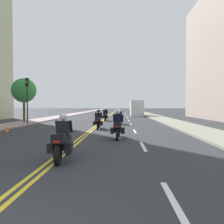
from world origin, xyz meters
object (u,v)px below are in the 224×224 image
(motorcycle_0, at_px, (63,141))
(parked_truck, at_px, (136,109))
(motorcycle_2, at_px, (98,121))
(motorcycle_1, at_px, (118,127))
(traffic_light_near, at_px, (27,92))
(motorcycle_4, at_px, (105,116))
(street_tree_0, at_px, (24,91))
(traffic_cone_2, at_px, (7,128))
(motorcycle_3, at_px, (119,118))

(motorcycle_0, distance_m, parked_truck, 33.85)
(parked_truck, bearing_deg, motorcycle_2, -101.26)
(motorcycle_1, relative_size, motorcycle_2, 1.05)
(motorcycle_0, height_order, motorcycle_2, motorcycle_0)
(traffic_light_near, xyz_separation_m, parked_truck, (11.97, 19.55, -1.87))
(motorcycle_2, xyz_separation_m, motorcycle_4, (-0.11, 9.60, 0.01))
(motorcycle_0, height_order, motorcycle_4, motorcycle_4)
(street_tree_0, bearing_deg, traffic_light_near, -59.46)
(motorcycle_0, xyz_separation_m, traffic_light_near, (-7.16, 13.95, 2.50))
(motorcycle_1, xyz_separation_m, motorcycle_4, (-1.75, 14.84, 0.00))
(street_tree_0, bearing_deg, motorcycle_0, -62.36)
(traffic_light_near, bearing_deg, motorcycle_4, 38.98)
(motorcycle_4, xyz_separation_m, traffic_cone_2, (-5.87, -12.34, -0.31))
(motorcycle_0, height_order, motorcycle_3, motorcycle_0)
(traffic_cone_2, bearing_deg, motorcycle_0, -52.02)
(motorcycle_3, height_order, traffic_light_near, traffic_light_near)
(street_tree_0, bearing_deg, motorcycle_2, -34.64)
(motorcycle_1, height_order, motorcycle_3, motorcycle_1)
(motorcycle_1, xyz_separation_m, traffic_cone_2, (-7.62, 2.50, -0.31))
(parked_truck, bearing_deg, traffic_light_near, -121.48)
(motorcycle_0, bearing_deg, parked_truck, 79.32)
(motorcycle_3, relative_size, parked_truck, 0.33)
(motorcycle_0, distance_m, traffic_cone_2, 9.46)
(motorcycle_3, xyz_separation_m, motorcycle_4, (-1.73, 4.84, 0.03))
(motorcycle_2, relative_size, parked_truck, 0.33)
(street_tree_0, bearing_deg, motorcycle_3, -6.67)
(motorcycle_1, relative_size, traffic_light_near, 0.50)
(motorcycle_0, relative_size, motorcycle_1, 1.00)
(motorcycle_1, height_order, traffic_light_near, traffic_light_near)
(traffic_light_near, distance_m, street_tree_0, 2.58)
(motorcycle_3, bearing_deg, traffic_cone_2, -137.17)
(motorcycle_0, height_order, traffic_cone_2, motorcycle_0)
(motorcycle_3, distance_m, traffic_light_near, 9.35)
(traffic_light_near, xyz_separation_m, street_tree_0, (-1.30, 2.20, 0.34))
(motorcycle_0, bearing_deg, motorcycle_4, 87.33)
(motorcycle_2, xyz_separation_m, parked_truck, (4.64, 23.31, 0.63))
(motorcycle_3, bearing_deg, motorcycle_2, -110.60)
(motorcycle_1, relative_size, motorcycle_3, 1.07)
(motorcycle_1, bearing_deg, motorcycle_4, 98.86)
(motorcycle_0, distance_m, street_tree_0, 18.45)
(motorcycle_1, relative_size, traffic_cone_2, 3.24)
(parked_truck, bearing_deg, street_tree_0, -127.41)
(parked_truck, bearing_deg, traffic_cone_2, -112.19)
(motorcycle_1, xyz_separation_m, traffic_light_near, (-8.96, 9.00, 2.49))
(motorcycle_3, relative_size, traffic_cone_2, 3.03)
(motorcycle_4, bearing_deg, traffic_cone_2, -115.58)
(motorcycle_0, xyz_separation_m, motorcycle_3, (1.79, 14.96, -0.01))
(motorcycle_0, relative_size, traffic_light_near, 0.50)
(street_tree_0, bearing_deg, parked_truck, 52.59)
(motorcycle_2, xyz_separation_m, street_tree_0, (-8.63, 5.96, 2.84))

